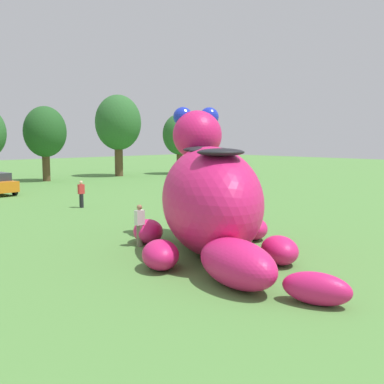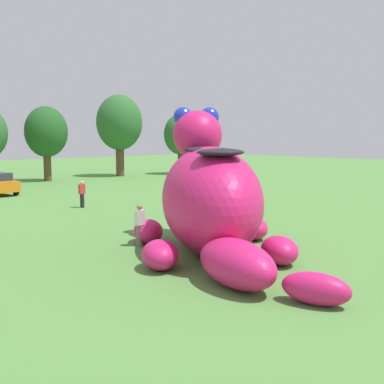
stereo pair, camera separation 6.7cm
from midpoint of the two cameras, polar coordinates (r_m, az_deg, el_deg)
ground_plane at (r=16.81m, az=4.42°, el=-8.48°), size 160.00×160.00×0.00m
giant_inflatable_creature at (r=17.59m, az=2.43°, el=-0.80°), size 7.87×10.93×5.74m
tree_centre_right at (r=49.11m, az=-17.46°, el=7.03°), size 4.24×4.24×7.52m
tree_mid_right at (r=53.67m, az=-8.90°, el=8.37°), size 5.18×5.18×9.20m
tree_right at (r=56.06m, az=-1.37°, el=7.05°), size 4.06×4.06×7.21m
spectator_near_inflatable at (r=18.96m, az=-6.35°, el=-4.11°), size 0.38×0.26×1.71m
spectator_mid_field at (r=29.95m, az=-13.32°, el=-0.26°), size 0.38×0.26×1.71m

